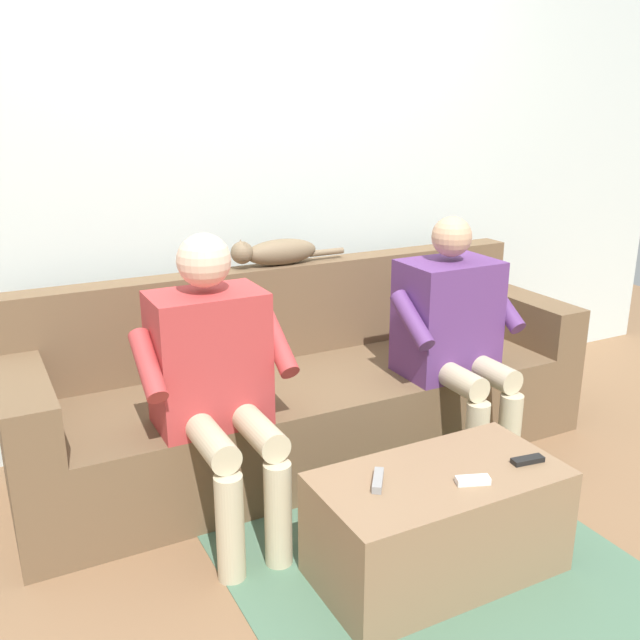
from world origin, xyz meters
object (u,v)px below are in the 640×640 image
Objects in this scene: remote_white at (473,480)px; couch at (307,394)px; cat_on_backrest at (276,252)px; person_right_seated at (215,372)px; remote_black at (528,460)px; remote_gray at (378,480)px; coffee_table at (437,523)px; person_left_seated at (454,328)px.

couch is at bearing -66.82° from remote_white.
couch is at bearing 95.80° from cat_on_backrest.
person_right_seated is 1.17m from remote_black.
person_right_seated is 8.61× the size of remote_gray.
remote_gray is at bearing 119.05° from person_right_seated.
remote_black is (-0.88, 0.73, -0.23)m from person_right_seated.
remote_white is 0.95× the size of remote_black.
remote_gray is (0.20, 1.25, -0.51)m from cat_on_backrest.
remote_gray is (0.22, -0.04, 0.21)m from coffee_table.
remote_gray is (-0.34, 0.61, -0.23)m from person_right_seated.
person_left_seated is at bearing -178.64° from person_right_seated.
cat_on_backrest reaches higher than remote_black.
couch is at bearing -157.01° from remote_gray.
person_left_seated is at bearing 149.02° from couch.
remote_white is (-0.62, 0.75, -0.23)m from person_right_seated.
person_right_seated is 10.19× the size of remote_white.
cat_on_backrest is at bearing -88.78° from coffee_table.
coffee_table is at bearing 173.93° from remote_black.
person_right_seated is (0.56, -0.65, 0.44)m from coffee_table.
cat_on_backrest is at bearing -66.25° from remote_white.
remote_gray is at bearing 81.03° from cat_on_backrest.
person_right_seated reaches higher than remote_black.
person_right_seated is 9.67× the size of remote_black.
remote_gray is 0.31m from remote_white.
remote_black is (-0.26, -0.02, -0.00)m from remote_white.
person_left_seated reaches higher than cat_on_backrest.
cat_on_backrest reaches higher than couch.
person_right_seated is (0.56, 0.37, 0.35)m from couch.
person_left_seated is at bearing 134.21° from cat_on_backrest.
remote_gray reaches higher than coffee_table.
couch is 1.15m from remote_black.
remote_gray is 0.55m from remote_black.
person_right_seated is 1.97× the size of cat_on_backrest.
cat_on_backrest is (-0.54, -0.63, 0.28)m from person_right_seated.
person_right_seated reaches higher than coffee_table.
couch is 22.12× the size of remote_black.
cat_on_backrest reaches higher than remote_white.
couch is 4.49× the size of cat_on_backrest.
cat_on_backrest is at bearing -130.21° from person_right_seated.
cat_on_backrest reaches higher than remote_gray.
cat_on_backrest is 5.19× the size of remote_white.
person_right_seated is at bearing 1.36° from person_left_seated.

